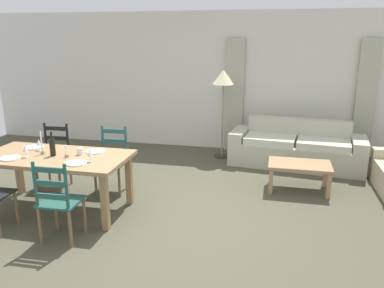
% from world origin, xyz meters
% --- Properties ---
extents(ground_plane, '(9.60, 9.60, 0.02)m').
position_xyz_m(ground_plane, '(0.00, 0.00, -0.01)').
color(ground_plane, '#484735').
extents(wall_far, '(9.60, 0.16, 2.70)m').
position_xyz_m(wall_far, '(0.00, 3.30, 1.35)').
color(wall_far, silver).
rests_on(wall_far, ground_plane).
extents(curtain_panel_left, '(0.35, 0.08, 2.20)m').
position_xyz_m(curtain_panel_left, '(0.54, 3.16, 1.10)').
color(curtain_panel_left, '#ADAD94').
rests_on(curtain_panel_left, ground_plane).
extents(curtain_panel_right, '(0.35, 0.08, 2.20)m').
position_xyz_m(curtain_panel_right, '(2.94, 3.16, 1.10)').
color(curtain_panel_right, '#ADAD94').
rests_on(curtain_panel_right, ground_plane).
extents(dining_table, '(1.90, 0.96, 0.75)m').
position_xyz_m(dining_table, '(-1.38, -0.15, 0.66)').
color(dining_table, '#9D7951').
rests_on(dining_table, ground_plane).
extents(dining_chair_near_right, '(0.43, 0.41, 0.96)m').
position_xyz_m(dining_chair_near_right, '(-0.91, -0.87, 0.48)').
color(dining_chair_near_right, '#225148').
rests_on(dining_chair_near_right, ground_plane).
extents(dining_chair_far_left, '(0.44, 0.42, 0.96)m').
position_xyz_m(dining_chair_far_left, '(-1.87, 0.60, 0.48)').
color(dining_chair_far_left, black).
rests_on(dining_chair_far_left, ground_plane).
extents(dining_chair_far_right, '(0.44, 0.42, 0.96)m').
position_xyz_m(dining_chair_far_right, '(-0.95, 0.63, 0.48)').
color(dining_chair_far_right, '#235450').
rests_on(dining_chair_far_right, ground_plane).
extents(dinner_plate_near_left, '(0.24, 0.24, 0.02)m').
position_xyz_m(dinner_plate_near_left, '(-1.83, -0.40, 0.76)').
color(dinner_plate_near_left, white).
rests_on(dinner_plate_near_left, dining_table).
extents(fork_near_left, '(0.02, 0.17, 0.01)m').
position_xyz_m(fork_near_left, '(-1.98, -0.40, 0.75)').
color(fork_near_left, silver).
rests_on(fork_near_left, dining_table).
extents(dinner_plate_near_right, '(0.24, 0.24, 0.02)m').
position_xyz_m(dinner_plate_near_right, '(-0.93, -0.40, 0.76)').
color(dinner_plate_near_right, white).
rests_on(dinner_plate_near_right, dining_table).
extents(fork_near_right, '(0.02, 0.17, 0.01)m').
position_xyz_m(fork_near_right, '(-1.08, -0.40, 0.75)').
color(fork_near_right, silver).
rests_on(fork_near_right, dining_table).
extents(dinner_plate_far_left, '(0.24, 0.24, 0.02)m').
position_xyz_m(dinner_plate_far_left, '(-1.83, 0.10, 0.76)').
color(dinner_plate_far_left, white).
rests_on(dinner_plate_far_left, dining_table).
extents(fork_far_left, '(0.02, 0.17, 0.01)m').
position_xyz_m(fork_far_left, '(-1.98, 0.10, 0.75)').
color(fork_far_left, silver).
rests_on(fork_far_left, dining_table).
extents(dinner_plate_far_right, '(0.24, 0.24, 0.02)m').
position_xyz_m(dinner_plate_far_right, '(-0.93, 0.10, 0.76)').
color(dinner_plate_far_right, white).
rests_on(dinner_plate_far_right, dining_table).
extents(fork_far_right, '(0.03, 0.17, 0.01)m').
position_xyz_m(fork_far_right, '(-1.08, 0.10, 0.75)').
color(fork_far_right, silver).
rests_on(fork_far_right, dining_table).
extents(wine_bottle, '(0.07, 0.07, 0.32)m').
position_xyz_m(wine_bottle, '(-1.39, -0.16, 0.87)').
color(wine_bottle, black).
rests_on(wine_bottle, dining_table).
extents(wine_glass_near_left, '(0.06, 0.06, 0.16)m').
position_xyz_m(wine_glass_near_left, '(-1.68, -0.30, 0.86)').
color(wine_glass_near_left, white).
rests_on(wine_glass_near_left, dining_table).
extents(wine_glass_near_right, '(0.06, 0.06, 0.16)m').
position_xyz_m(wine_glass_near_right, '(-0.80, -0.29, 0.86)').
color(wine_glass_near_right, white).
rests_on(wine_glass_near_right, dining_table).
extents(wine_glass_far_left, '(0.06, 0.06, 0.16)m').
position_xyz_m(wine_glass_far_left, '(-1.69, -0.00, 0.86)').
color(wine_glass_far_left, white).
rests_on(wine_glass_far_left, dining_table).
extents(coffee_cup_primary, '(0.07, 0.07, 0.09)m').
position_xyz_m(coffee_cup_primary, '(-1.07, -0.05, 0.80)').
color(coffee_cup_primary, silver).
rests_on(coffee_cup_primary, dining_table).
extents(candle_tall, '(0.05, 0.05, 0.30)m').
position_xyz_m(candle_tall, '(-1.56, -0.13, 0.84)').
color(candle_tall, '#998C66').
rests_on(candle_tall, dining_table).
extents(candle_short, '(0.05, 0.05, 0.16)m').
position_xyz_m(candle_short, '(-1.18, -0.19, 0.79)').
color(candle_short, '#998C66').
rests_on(candle_short, dining_table).
extents(couch, '(2.36, 1.06, 0.80)m').
position_xyz_m(couch, '(1.74, 2.44, 0.29)').
color(couch, '#B3B39A').
rests_on(couch, ground_plane).
extents(coffee_table, '(0.90, 0.56, 0.42)m').
position_xyz_m(coffee_table, '(1.74, 1.23, 0.36)').
color(coffee_table, '#9D7951').
rests_on(coffee_table, ground_plane).
extents(standing_lamp, '(0.40, 0.40, 1.64)m').
position_xyz_m(standing_lamp, '(0.39, 2.63, 1.41)').
color(standing_lamp, '#332D28').
rests_on(standing_lamp, ground_plane).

